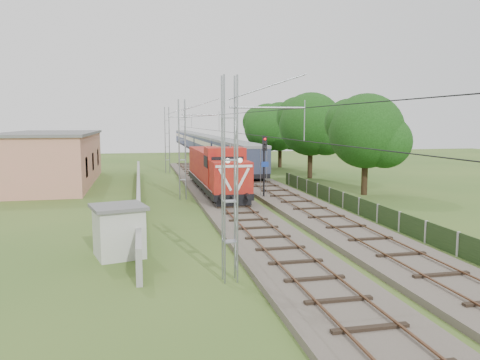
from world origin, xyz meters
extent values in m
plane|color=#365821|center=(0.00, 0.00, 0.00)|extent=(140.00, 140.00, 0.00)
cube|color=#6B6054|center=(0.00, 7.00, 0.15)|extent=(4.20, 70.00, 0.30)
cube|color=black|center=(0.00, 7.00, 0.35)|extent=(2.40, 70.00, 0.10)
cube|color=brown|center=(-0.85, 7.00, 0.42)|extent=(0.08, 70.00, 0.05)
cube|color=brown|center=(0.85, 7.00, 0.42)|extent=(0.08, 70.00, 0.05)
cube|color=#6B6054|center=(5.00, 20.00, 0.15)|extent=(4.20, 80.00, 0.30)
cube|color=black|center=(5.00, 20.00, 0.35)|extent=(2.40, 80.00, 0.10)
cube|color=brown|center=(4.15, 20.00, 0.42)|extent=(0.08, 80.00, 0.05)
cube|color=brown|center=(5.85, 20.00, 0.42)|extent=(0.08, 80.00, 0.05)
cylinder|color=gray|center=(-1.50, -8.00, 6.80)|extent=(3.00, 0.08, 0.08)
cylinder|color=gray|center=(-1.50, 12.00, 6.80)|extent=(3.00, 0.08, 0.08)
cylinder|color=gray|center=(-1.50, 32.00, 6.80)|extent=(3.00, 0.08, 0.08)
cylinder|color=black|center=(0.00, 12.00, 5.50)|extent=(0.03, 70.00, 0.03)
cylinder|color=black|center=(0.00, 12.00, 6.80)|extent=(0.03, 70.00, 0.03)
cube|color=#9E9E99|center=(-6.50, 12.00, 0.75)|extent=(0.25, 40.00, 1.50)
cube|color=tan|center=(-15.00, 24.00, 2.50)|extent=(8.00, 20.00, 5.00)
cube|color=#606060|center=(-15.00, 24.00, 5.10)|extent=(8.40, 20.40, 0.25)
cube|color=black|center=(-11.05, 18.00, 2.20)|extent=(0.10, 1.60, 1.80)
cube|color=black|center=(-11.05, 24.00, 2.20)|extent=(0.10, 1.60, 1.80)
cube|color=black|center=(-11.05, 30.00, 2.20)|extent=(0.10, 1.60, 1.80)
cube|color=black|center=(8.00, 3.00, 0.60)|extent=(0.05, 32.00, 1.15)
cube|color=#9E9E99|center=(8.00, 18.00, 0.60)|extent=(0.12, 0.12, 1.20)
cube|color=black|center=(0.00, 14.13, 0.98)|extent=(2.89, 16.39, 0.48)
cube|color=black|center=(0.00, 8.83, 0.69)|extent=(2.12, 3.47, 0.48)
cube|color=black|center=(0.00, 19.43, 0.69)|extent=(2.12, 3.47, 0.48)
cube|color=black|center=(0.00, 6.03, 0.59)|extent=(2.51, 0.24, 0.34)
cube|color=#AB2913|center=(0.00, 7.14, 2.33)|extent=(2.80, 2.41, 2.22)
sphere|color=white|center=(-0.43, 5.98, 3.58)|extent=(0.35, 0.35, 0.35)
sphere|color=white|center=(0.43, 5.98, 3.58)|extent=(0.35, 0.35, 0.35)
cube|color=silver|center=(-0.63, 5.92, 2.28)|extent=(0.97, 0.06, 1.61)
cube|color=silver|center=(0.63, 5.92, 2.28)|extent=(0.97, 0.06, 1.61)
cube|color=silver|center=(0.00, 5.92, 3.20)|extent=(2.60, 0.06, 0.17)
cube|color=#AB2913|center=(0.00, 9.50, 2.76)|extent=(2.89, 2.31, 3.08)
cube|color=black|center=(0.00, 8.33, 3.25)|extent=(2.41, 0.06, 0.87)
cube|color=#AB2913|center=(0.00, 16.49, 2.47)|extent=(2.70, 11.67, 2.51)
cylinder|color=black|center=(0.00, 13.55, 3.87)|extent=(0.42, 0.42, 0.39)
cylinder|color=gray|center=(-0.29, 8.73, 4.45)|extent=(0.12, 0.12, 0.34)
cylinder|color=gray|center=(0.29, 8.73, 4.45)|extent=(0.12, 0.12, 0.34)
cube|color=black|center=(5.00, 29.07, 0.87)|extent=(2.68, 20.30, 0.46)
cube|color=#303850|center=(5.00, 29.07, 2.34)|extent=(2.77, 20.30, 2.49)
cube|color=beige|center=(5.00, 29.07, 2.80)|extent=(2.81, 19.49, 0.69)
cube|color=gray|center=(5.00, 29.07, 3.73)|extent=(2.81, 20.30, 0.32)
cube|color=black|center=(5.00, 50.29, 0.87)|extent=(2.68, 20.30, 0.46)
cube|color=#303850|center=(5.00, 50.29, 2.34)|extent=(2.77, 20.30, 2.49)
cube|color=beige|center=(5.00, 50.29, 2.80)|extent=(2.81, 19.49, 0.69)
cube|color=gray|center=(5.00, 50.29, 3.73)|extent=(2.81, 20.30, 0.32)
cube|color=black|center=(5.00, 71.52, 0.87)|extent=(2.68, 20.30, 0.46)
cube|color=#303850|center=(5.00, 71.52, 2.34)|extent=(2.77, 20.30, 2.49)
cube|color=beige|center=(5.00, 71.52, 2.80)|extent=(2.81, 19.49, 0.69)
cube|color=gray|center=(5.00, 71.52, 3.73)|extent=(2.81, 20.30, 0.32)
cube|color=black|center=(5.00, 92.74, 0.87)|extent=(2.68, 20.30, 0.46)
cube|color=#303850|center=(5.00, 92.74, 2.34)|extent=(2.77, 20.30, 2.49)
cube|color=beige|center=(5.00, 92.74, 2.80)|extent=(2.81, 19.49, 0.69)
cube|color=gray|center=(5.00, 92.74, 3.73)|extent=(2.81, 20.30, 0.32)
cylinder|color=black|center=(3.33, 10.32, 2.57)|extent=(0.14, 0.14, 5.15)
cube|color=black|center=(3.33, 10.17, 4.53)|extent=(0.39, 0.27, 1.13)
sphere|color=red|center=(3.33, 10.05, 4.89)|extent=(0.19, 0.19, 0.19)
sphere|color=black|center=(3.33, 10.05, 4.53)|extent=(0.19, 0.19, 0.19)
sphere|color=black|center=(3.33, 10.05, 4.17)|extent=(0.19, 0.19, 0.19)
cube|color=navy|center=(3.38, 10.20, 2.88)|extent=(0.57, 0.13, 0.41)
cube|color=beige|center=(-7.40, -3.56, 1.12)|extent=(2.50, 2.50, 2.25)
cube|color=#606060|center=(-7.40, -3.56, 2.35)|extent=(2.87, 2.87, 0.15)
cylinder|color=#332615|center=(12.47, 11.09, 1.94)|extent=(0.53, 0.53, 3.88)
sphere|color=#13330D|center=(12.47, 11.09, 5.46)|extent=(6.34, 6.34, 6.34)
sphere|color=#13330D|center=(13.74, 10.14, 4.58)|extent=(4.44, 4.44, 4.44)
sphere|color=#13330D|center=(11.36, 12.20, 6.17)|extent=(4.12, 4.12, 4.12)
cylinder|color=#332615|center=(12.13, 23.28, 2.12)|extent=(0.54, 0.54, 4.24)
sphere|color=#13330D|center=(12.13, 23.28, 5.97)|extent=(6.94, 6.94, 6.94)
sphere|color=#13330D|center=(13.51, 22.24, 5.01)|extent=(4.85, 4.85, 4.85)
sphere|color=#13330D|center=(10.91, 24.50, 6.74)|extent=(4.51, 4.51, 4.51)
cylinder|color=#332615|center=(10.53, 35.01, 1.94)|extent=(0.59, 0.59, 3.89)
sphere|color=#13330D|center=(10.53, 35.01, 5.48)|extent=(6.36, 6.36, 6.36)
sphere|color=#13330D|center=(11.81, 34.06, 4.60)|extent=(4.45, 4.45, 4.45)
sphere|color=#13330D|center=(9.42, 36.13, 6.19)|extent=(4.14, 4.14, 4.14)
cylinder|color=#332615|center=(12.49, 35.82, 2.00)|extent=(0.51, 0.51, 3.99)
sphere|color=#13330D|center=(12.49, 35.82, 5.62)|extent=(6.53, 6.53, 6.53)
sphere|color=#13330D|center=(13.80, 34.84, 4.72)|extent=(4.57, 4.57, 4.57)
sphere|color=#13330D|center=(11.35, 36.97, 6.35)|extent=(4.25, 4.25, 4.25)
camera|label=1|loc=(-6.39, -25.53, 6.27)|focal=35.00mm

